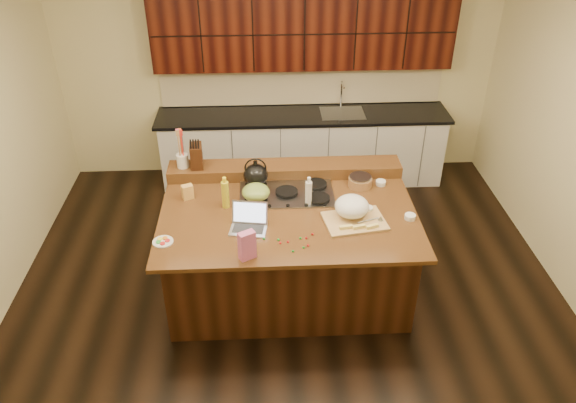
{
  "coord_description": "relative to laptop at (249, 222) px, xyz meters",
  "views": [
    {
      "loc": [
        -0.23,
        -4.36,
        3.85
      ],
      "look_at": [
        0.0,
        0.05,
        1.0
      ],
      "focal_mm": 35.0,
      "sensor_mm": 36.0,
      "label": 1
    }
  ],
  "objects": [
    {
      "name": "island",
      "position": [
        0.36,
        0.23,
        -0.52
      ],
      "size": [
        2.4,
        1.6,
        0.92
      ],
      "color": "black",
      "rests_on": "ground"
    },
    {
      "name": "wooden_tray",
      "position": [
        0.94,
        0.09,
        0.04
      ],
      "size": [
        0.6,
        0.48,
        0.22
      ],
      "rotation": [
        0.0,
        0.0,
        0.16
      ],
      "color": "tan",
      "rests_on": "island"
    },
    {
      "name": "gumdrop_6",
      "position": [
        0.34,
        -0.25,
        -0.05
      ],
      "size": [
        0.02,
        0.02,
        0.02
      ],
      "primitive_type": "ellipsoid",
      "color": "red",
      "rests_on": "island"
    },
    {
      "name": "oil_bottle",
      "position": [
        -0.22,
        0.35,
        0.07
      ],
      "size": [
        0.07,
        0.07,
        0.27
      ],
      "primitive_type": "cylinder",
      "rotation": [
        0.0,
        0.0,
        -0.05
      ],
      "color": "gold",
      "rests_on": "island"
    },
    {
      "name": "gumdrop_4",
      "position": [
        0.56,
        -0.15,
        -0.05
      ],
      "size": [
        0.02,
        0.02,
        0.02
      ],
      "primitive_type": "ellipsoid",
      "color": "red",
      "rests_on": "island"
    },
    {
      "name": "gumdrop_9",
      "position": [
        0.37,
        -0.38,
        -0.05
      ],
      "size": [
        0.02,
        0.02,
        0.02
      ],
      "primitive_type": "ellipsoid",
      "color": "#198C26",
      "rests_on": "island"
    },
    {
      "name": "candy_plate",
      "position": [
        -0.75,
        -0.19,
        -0.05
      ],
      "size": [
        0.19,
        0.19,
        0.01
      ],
      "primitive_type": "cylinder",
      "rotation": [
        0.0,
        0.0,
        -0.04
      ],
      "color": "white",
      "rests_on": "island"
    },
    {
      "name": "gumdrop_0",
      "position": [
        0.27,
        -0.26,
        -0.05
      ],
      "size": [
        0.02,
        0.02,
        0.02
      ],
      "primitive_type": "ellipsoid",
      "color": "red",
      "rests_on": "island"
    },
    {
      "name": "ramekin_a",
      "position": [
        1.11,
        0.2,
        -0.04
      ],
      "size": [
        0.1,
        0.1,
        0.04
      ],
      "primitive_type": "cylinder",
      "rotation": [
        0.0,
        0.0,
        0.03
      ],
      "color": "white",
      "rests_on": "island"
    },
    {
      "name": "gumdrop_5",
      "position": [
        0.45,
        -0.2,
        -0.05
      ],
      "size": [
        0.02,
        0.02,
        0.02
      ],
      "primitive_type": "ellipsoid",
      "color": "#198C26",
      "rests_on": "island"
    },
    {
      "name": "knife_block",
      "position": [
        -0.53,
        0.93,
        0.18
      ],
      "size": [
        0.14,
        0.21,
        0.24
      ],
      "primitive_type": "cube",
      "rotation": [
        0.0,
        0.0,
        0.09
      ],
      "color": "black",
      "rests_on": "back_ledge"
    },
    {
      "name": "room",
      "position": [
        0.36,
        0.23,
        0.37
      ],
      "size": [
        5.52,
        5.02,
        2.72
      ],
      "color": "black",
      "rests_on": "ground"
    },
    {
      "name": "utensil_crock",
      "position": [
        -0.68,
        0.93,
        0.13
      ],
      "size": [
        0.13,
        0.13,
        0.14
      ],
      "primitive_type": "cylinder",
      "rotation": [
        0.0,
        0.0,
        -0.08
      ],
      "color": "white",
      "rests_on": "back_ledge"
    },
    {
      "name": "green_bowl",
      "position": [
        0.06,
        0.4,
        0.06
      ],
      "size": [
        0.31,
        0.31,
        0.15
      ],
      "primitive_type": "ellipsoid",
      "rotation": [
        0.0,
        0.0,
        0.17
      ],
      "color": "olive",
      "rests_on": "cooktop"
    },
    {
      "name": "laptop",
      "position": [
        0.0,
        0.0,
        0.0
      ],
      "size": [
        0.36,
        0.3,
        0.23
      ],
      "rotation": [
        0.0,
        0.0,
        -0.16
      ],
      "color": "#B7B7BC",
      "rests_on": "island"
    },
    {
      "name": "back_ledge",
      "position": [
        0.36,
        0.93,
        -0.0
      ],
      "size": [
        2.4,
        0.3,
        0.12
      ],
      "primitive_type": "cube",
      "color": "black",
      "rests_on": "island"
    },
    {
      "name": "gumdrop_3",
      "position": [
        0.13,
        -0.19,
        -0.05
      ],
      "size": [
        0.02,
        0.02,
        0.02
      ],
      "primitive_type": "ellipsoid",
      "color": "#198C26",
      "rests_on": "island"
    },
    {
      "name": "ramekin_b",
      "position": [
        1.48,
        0.06,
        -0.04
      ],
      "size": [
        0.11,
        0.11,
        0.04
      ],
      "primitive_type": "cylinder",
      "rotation": [
        0.0,
        0.0,
        -0.09
      ],
      "color": "white",
      "rests_on": "island"
    },
    {
      "name": "back_counter",
      "position": [
        0.67,
        2.46,
        0.0
      ],
      "size": [
        3.7,
        0.66,
        2.4
      ],
      "color": "silver",
      "rests_on": "ground"
    },
    {
      "name": "gumdrop_1",
      "position": [
        0.25,
        -0.21,
        -0.05
      ],
      "size": [
        0.02,
        0.02,
        0.02
      ],
      "primitive_type": "ellipsoid",
      "color": "#198C26",
      "rests_on": "island"
    },
    {
      "name": "pink_bag",
      "position": [
        -0.01,
        -0.44,
        0.07
      ],
      "size": [
        0.16,
        0.13,
        0.26
      ],
      "primitive_type": "cube",
      "rotation": [
        0.0,
        0.0,
        0.5
      ],
      "color": "#CB5F95",
      "rests_on": "island"
    },
    {
      "name": "package_box",
      "position": [
        -0.6,
        0.51,
        0.01
      ],
      "size": [
        0.12,
        0.11,
        0.15
      ],
      "primitive_type": "cube",
      "rotation": [
        0.0,
        0.0,
        0.39
      ],
      "color": "gold",
      "rests_on": "island"
    },
    {
      "name": "kitchen_timer",
      "position": [
        1.19,
        0.01,
        -0.03
      ],
      "size": [
        0.1,
        0.1,
        0.07
      ],
      "primitive_type": "cone",
      "rotation": [
        0.0,
        0.0,
        0.33
      ],
      "color": "silver",
      "rests_on": "island"
    },
    {
      "name": "gumdrop_2",
      "position": [
        0.51,
        -0.31,
        -0.05
      ],
      "size": [
        0.02,
        0.02,
        0.02
      ],
      "primitive_type": "ellipsoid",
      "color": "red",
      "rests_on": "island"
    },
    {
      "name": "gumdrop_7",
      "position": [
        0.47,
        -0.34,
        -0.05
      ],
      "size": [
        0.02,
        0.02,
        0.02
      ],
      "primitive_type": "ellipsoid",
      "color": "#198C26",
      "rests_on": "island"
    },
    {
      "name": "cooktop",
      "position": [
        0.36,
        0.53,
        -0.04
      ],
      "size": [
        0.92,
        0.52,
        0.05
      ],
      "color": "gray",
      "rests_on": "island"
    },
    {
      "name": "vinegar_bottle",
      "position": [
        0.56,
        0.34,
        0.06
      ],
      "size": [
        0.08,
        0.08,
        0.25
      ],
      "primitive_type": "cylinder",
      "rotation": [
        0.0,
        0.0,
        -0.34
      ],
      "color": "silver",
      "rests_on": "island"
    },
    {
      "name": "kettle",
      "position": [
        0.06,
        0.66,
        0.1
      ],
      "size": [
        0.31,
        0.31,
        0.22
      ],
      "primitive_type": "ellipsoid",
      "rotation": [
        0.0,
        0.0,
        0.35
      ],
      "color": "black",
      "rests_on": "cooktop"
    },
    {
      "name": "ramekin_c",
      "position": [
        1.32,
        0.67,
        -0.04
      ],
      "size": [
        0.13,
        0.13,
        0.04
      ],
      "primitive_type": "cylinder",
      "rotation": [
        0.0,
        0.0,
        -0.42
      ],
      "color": "white",
      "rests_on": "island"
    },
    {
      "name": "strainer_bowl",
      "position": [
        1.11,
        0.66,
        -0.02
      ],
      "size": [
        0.3,
        0.3,
        0.09
      ],
      "primitive_type": "cylinder",
      "rotation": [
        0.0,
        0.0,
        -0.3
      ],
      "color": "#996B3F",
      "rests_on": "island"
    },
    {
      "name": "gumdrop_8",
      "position": [
        0.5,
        -0.2,
        -0.05
      ],
      "size": [
        0.02,
        0.02,
        0.02
      ],
      "primitive_type": "ellipsoid",
      "color": "red",
      "rests_on": "island"
    }
  ]
}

